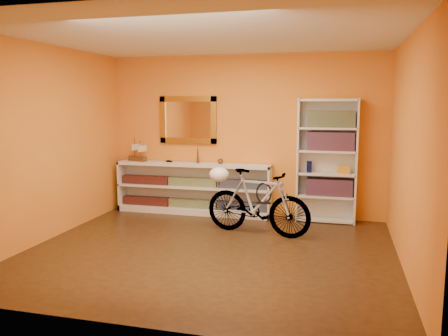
% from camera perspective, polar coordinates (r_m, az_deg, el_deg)
% --- Properties ---
extents(floor, '(4.50, 4.00, 0.01)m').
position_cam_1_polar(floor, '(5.73, -1.80, -10.48)').
color(floor, black).
rests_on(floor, ground).
extents(ceiling, '(4.50, 4.00, 0.01)m').
position_cam_1_polar(ceiling, '(5.48, -1.92, 16.34)').
color(ceiling, silver).
rests_on(ceiling, ground).
extents(back_wall, '(4.50, 0.01, 2.60)m').
position_cam_1_polar(back_wall, '(7.39, 2.56, 4.08)').
color(back_wall, orange).
rests_on(back_wall, ground).
extents(left_wall, '(0.01, 4.00, 2.60)m').
position_cam_1_polar(left_wall, '(6.46, -21.44, 2.94)').
color(left_wall, orange).
rests_on(left_wall, ground).
extents(right_wall, '(0.01, 4.00, 2.60)m').
position_cam_1_polar(right_wall, '(5.28, 22.34, 1.84)').
color(right_wall, orange).
rests_on(right_wall, ground).
extents(gilt_mirror, '(0.98, 0.06, 0.78)m').
position_cam_1_polar(gilt_mirror, '(7.59, -4.56, 6.06)').
color(gilt_mirror, olive).
rests_on(gilt_mirror, back_wall).
extents(wall_socket, '(0.09, 0.02, 0.09)m').
position_cam_1_polar(wall_socket, '(7.39, 9.33, -4.26)').
color(wall_socket, silver).
rests_on(wall_socket, back_wall).
extents(console_unit, '(2.60, 0.35, 0.85)m').
position_cam_1_polar(console_unit, '(7.54, -3.90, -2.57)').
color(console_unit, silver).
rests_on(console_unit, floor).
extents(cd_row_lower, '(2.50, 0.13, 0.14)m').
position_cam_1_polar(cd_row_lower, '(7.57, -3.93, -4.49)').
color(cd_row_lower, black).
rests_on(cd_row_lower, console_unit).
extents(cd_row_upper, '(2.50, 0.13, 0.14)m').
position_cam_1_polar(cd_row_upper, '(7.50, -3.95, -1.77)').
color(cd_row_upper, navy).
rests_on(cd_row_upper, console_unit).
extents(model_ship, '(0.35, 0.22, 0.39)m').
position_cam_1_polar(model_ship, '(7.82, -10.87, 2.30)').
color(model_ship, '#462B13').
rests_on(model_ship, console_unit).
extents(toy_car, '(0.00, 0.00, 0.00)m').
position_cam_1_polar(toy_car, '(7.61, -6.92, 0.75)').
color(toy_car, black).
rests_on(toy_car, console_unit).
extents(bronze_ornament, '(0.05, 0.05, 0.30)m').
position_cam_1_polar(bronze_ornament, '(7.42, -3.32, 1.78)').
color(bronze_ornament, brown).
rests_on(bronze_ornament, console_unit).
extents(decorative_orb, '(0.09, 0.09, 0.09)m').
position_cam_1_polar(decorative_orb, '(7.33, -0.46, 0.86)').
color(decorative_orb, brown).
rests_on(decorative_orb, console_unit).
extents(bookcase, '(0.90, 0.30, 1.90)m').
position_cam_1_polar(bookcase, '(7.10, 12.83, 0.88)').
color(bookcase, silver).
rests_on(bookcase, floor).
extents(book_row_a, '(0.70, 0.22, 0.26)m').
position_cam_1_polar(book_row_a, '(7.16, 13.12, -2.35)').
color(book_row_a, maroon).
rests_on(book_row_a, bookcase).
extents(book_row_b, '(0.70, 0.22, 0.28)m').
position_cam_1_polar(book_row_b, '(7.07, 13.31, 3.32)').
color(book_row_b, maroon).
rests_on(book_row_b, bookcase).
extents(book_row_c, '(0.70, 0.22, 0.25)m').
position_cam_1_polar(book_row_c, '(7.05, 13.40, 6.03)').
color(book_row_c, navy).
rests_on(book_row_c, bookcase).
extents(travel_mug, '(0.08, 0.08, 0.18)m').
position_cam_1_polar(travel_mug, '(7.11, 10.70, 0.16)').
color(travel_mug, navy).
rests_on(travel_mug, bookcase).
extents(red_tin, '(0.16, 0.16, 0.17)m').
position_cam_1_polar(red_tin, '(7.09, 11.37, 5.80)').
color(red_tin, maroon).
rests_on(red_tin, bookcase).
extents(yellow_bag, '(0.19, 0.14, 0.13)m').
position_cam_1_polar(yellow_bag, '(7.07, 14.81, -0.20)').
color(yellow_bag, gold).
rests_on(yellow_bag, bookcase).
extents(bicycle, '(0.70, 1.61, 0.92)m').
position_cam_1_polar(bicycle, '(6.33, 4.24, -4.32)').
color(bicycle, silver).
rests_on(bicycle, floor).
extents(helmet, '(0.29, 0.27, 0.22)m').
position_cam_1_polar(helmet, '(6.50, -0.64, -0.83)').
color(helmet, white).
rests_on(helmet, bicycle).
extents(u_lock, '(0.22, 0.02, 0.22)m').
position_cam_1_polar(u_lock, '(6.26, 5.04, -3.17)').
color(u_lock, black).
rests_on(u_lock, bicycle).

